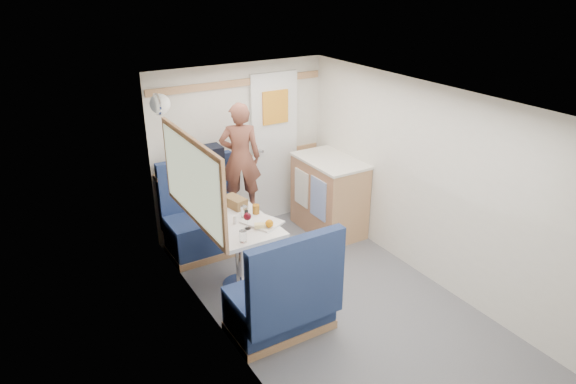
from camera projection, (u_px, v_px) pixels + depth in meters
floor at (351, 317)px, 4.76m from camera, size 4.50×4.50×0.00m
ceiling at (364, 105)px, 3.96m from camera, size 4.50×4.50×0.00m
wall_back at (240, 148)px, 6.13m from camera, size 2.20×0.02×2.00m
wall_left at (240, 255)px, 3.84m from camera, size 0.02×4.50×2.00m
wall_right at (449, 194)px, 4.87m from camera, size 0.02×4.50×2.00m
oak_trim_low at (242, 160)px, 6.17m from camera, size 2.15×0.02×0.08m
oak_trim_high at (239, 83)px, 5.80m from camera, size 2.15×0.02×0.08m
side_window at (191, 180)px, 4.54m from camera, size 0.04×1.30×0.72m
rear_door at (275, 145)px, 6.32m from camera, size 0.62×0.12×1.86m
dinette_table at (238, 236)px, 5.01m from camera, size 0.62×0.92×0.72m
bench_far at (206, 226)px, 5.80m from camera, size 0.90×0.59×1.05m
bench_near at (283, 304)px, 4.44m from camera, size 0.90×0.59×1.05m
ledge at (194, 171)px, 5.77m from camera, size 0.90×0.14×0.04m
dome_light at (160, 104)px, 5.02m from camera, size 0.20×0.20×0.20m
galley_counter at (329, 195)px, 6.17m from camera, size 0.57×0.92×0.92m
person at (240, 158)px, 5.61m from camera, size 0.53×0.45×1.23m
duffel_bag at (201, 158)px, 5.76m from camera, size 0.49×0.25×0.23m
tray at (262, 222)px, 4.94m from camera, size 0.39×0.44×0.02m
orange_fruit at (269, 223)px, 4.80m from camera, size 0.08×0.08×0.08m
cheese_block at (260, 226)px, 4.81m from camera, size 0.12×0.10×0.04m
wine_glass at (247, 217)px, 4.78m from camera, size 0.08×0.08×0.17m
tumbler_left at (243, 236)px, 4.57m from camera, size 0.07×0.07×0.11m
tumbler_mid at (212, 205)px, 5.17m from camera, size 0.07×0.07×0.11m
tumbler_right at (245, 212)px, 5.03m from camera, size 0.07×0.07×0.12m
beer_glass at (256, 210)px, 5.07m from camera, size 0.07×0.07×0.11m
pepper_grinder at (246, 215)px, 4.98m from camera, size 0.04×0.04×0.10m
salt_grinder at (235, 220)px, 4.90m from camera, size 0.03×0.03×0.08m
bread_loaf at (235, 202)px, 5.25m from camera, size 0.19×0.28×0.11m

